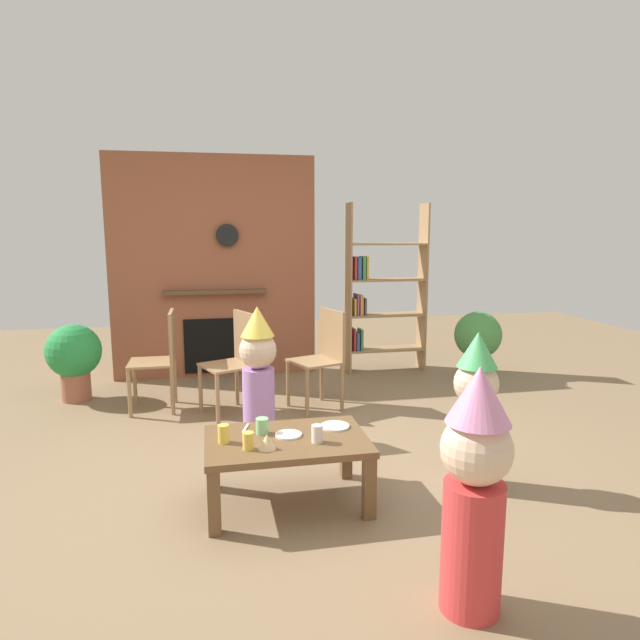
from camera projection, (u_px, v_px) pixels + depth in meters
name	position (u px, v px, depth m)	size (l,w,h in m)	color
ground_plane	(310.00, 466.00, 3.85)	(12.00, 12.00, 0.00)	#846B4C
brick_fireplace_feature	(214.00, 268.00, 6.05)	(2.20, 0.28, 2.40)	#935138
bookshelf	(379.00, 294.00, 6.27)	(0.90, 0.28, 1.90)	#9E7A51
coffee_table	(287.00, 449.00, 3.28)	(0.95, 0.62, 0.41)	brown
paper_cup_near_left	(223.00, 434.00, 3.20)	(0.06, 0.06, 0.11)	#F2CC4C
paper_cup_near_right	(262.00, 426.00, 3.34)	(0.08, 0.08, 0.10)	#8CD18C
paper_cup_center	(248.00, 441.00, 3.10)	(0.06, 0.06, 0.10)	#F2CC4C
paper_cup_far_left	(317.00, 434.00, 3.20)	(0.06, 0.06, 0.10)	silver
paper_plate_front	(288.00, 435.00, 3.31)	(0.16, 0.16, 0.01)	white
paper_plate_rear	(335.00, 426.00, 3.45)	(0.18, 0.18, 0.01)	white
birthday_cake_slice	(267.00, 442.00, 3.11)	(0.10, 0.10, 0.09)	#EAC68C
table_fork	(246.00, 428.00, 3.43)	(0.15, 0.02, 0.01)	silver
child_with_cone_hat	(475.00, 485.00, 2.32)	(0.30, 0.30, 1.09)	#D13838
child_in_pink	(475.00, 406.00, 3.48)	(0.28, 0.28, 1.00)	#B27FCC
child_by_the_chairs	(258.00, 369.00, 4.29)	(0.29, 0.29, 1.04)	#B27FCC
dining_chair_left	(162.00, 354.00, 4.97)	(0.40, 0.40, 0.90)	#9E7A51
dining_chair_middle	(236.00, 356.00, 4.89)	(0.53, 0.53, 0.90)	#9E7A51
dining_chair_right	(323.00, 353.00, 5.03)	(0.51, 0.51, 0.90)	#9E7A51
potted_plant_tall	(478.00, 338.00, 6.04)	(0.51, 0.51, 0.73)	beige
potted_plant_short	(74.00, 355.00, 5.25)	(0.51, 0.51, 0.74)	#9E5B42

